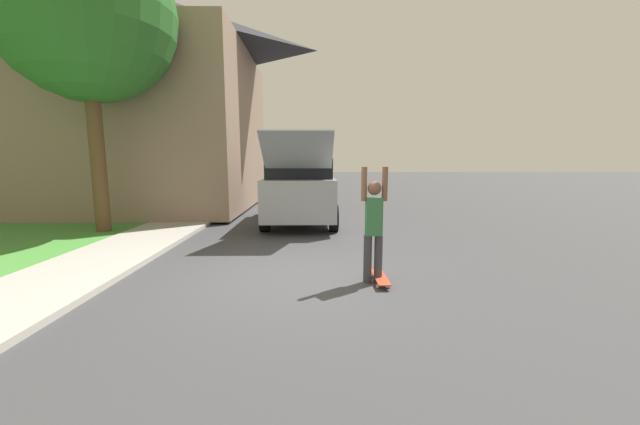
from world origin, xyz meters
TOP-DOWN VIEW (x-y plane):
  - ground_plane at (0.00, 0.00)m, footprint 120.00×120.00m
  - lawn at (-8.00, 6.00)m, footprint 10.00×80.00m
  - sidewalk at (-3.60, 6.00)m, footprint 1.80×80.00m
  - house at (-7.35, 8.84)m, footprint 11.30×8.80m
  - lawn_tree_near at (-5.11, 3.52)m, footprint 4.28×4.28m
  - lawn_tree_far at (-4.71, 11.54)m, footprint 3.51×3.51m
  - suv_parked at (0.06, 5.23)m, footprint 2.13×5.29m
  - car_down_street at (-1.26, 18.29)m, footprint 1.90×4.42m
  - skateboarder at (1.38, -0.41)m, footprint 0.41×0.21m
  - skateboard at (1.51, -0.42)m, footprint 0.21×0.81m

SIDE VIEW (x-z plane):
  - ground_plane at x=0.00m, z-range 0.00..0.00m
  - lawn at x=-8.00m, z-range 0.00..0.08m
  - sidewalk at x=-3.60m, z-range 0.00..0.10m
  - skateboard at x=1.51m, z-range 0.03..0.13m
  - car_down_street at x=-1.26m, z-range -0.04..1.34m
  - skateboarder at x=1.38m, z-range 0.02..1.86m
  - suv_parked at x=0.06m, z-range -0.23..2.40m
  - house at x=-7.35m, z-range 0.24..8.88m
  - lawn_tree_far at x=-4.71m, z-range 1.58..8.15m
  - lawn_tree_near at x=-5.11m, z-range 1.71..9.29m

